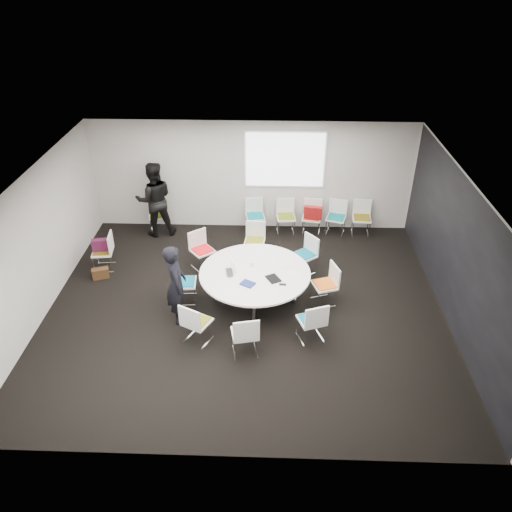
{
  "coord_description": "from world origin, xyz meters",
  "views": [
    {
      "loc": [
        0.49,
        -8.07,
        6.33
      ],
      "look_at": [
        0.2,
        0.4,
        1.0
      ],
      "focal_mm": 35.0,
      "sensor_mm": 36.0,
      "label": 1
    }
  ],
  "objects_px": {
    "conference_table": "(255,280)",
    "brown_bag": "(101,273)",
    "chair_back_e": "(361,224)",
    "cup": "(252,264)",
    "chair_back_d": "(335,224)",
    "person_back": "(155,199)",
    "chair_ring_d": "(203,257)",
    "chair_ring_h": "(311,328)",
    "chair_person_back": "(159,221)",
    "person_main": "(176,284)",
    "chair_back_b": "(286,223)",
    "chair_ring_c": "(255,248)",
    "chair_back_c": "(311,223)",
    "chair_ring_f": "(197,329)",
    "chair_ring_g": "(245,341)",
    "chair_spare_left": "(105,258)",
    "chair_ring_a": "(324,292)",
    "chair_back_a": "(255,222)",
    "chair_ring_e": "(185,289)",
    "maroon_bag": "(101,245)",
    "chair_ring_b": "(304,262)",
    "laptop": "(232,272)"
  },
  "relations": [
    {
      "from": "laptop",
      "to": "chair_back_d",
      "type": "bearing_deg",
      "value": -49.83
    },
    {
      "from": "chair_back_c",
      "to": "chair_back_d",
      "type": "height_order",
      "value": "same"
    },
    {
      "from": "chair_ring_f",
      "to": "chair_back_d",
      "type": "bearing_deg",
      "value": 82.33
    },
    {
      "from": "person_main",
      "to": "chair_person_back",
      "type": "bearing_deg",
      "value": 1.39
    },
    {
      "from": "chair_ring_a",
      "to": "brown_bag",
      "type": "distance_m",
      "value": 4.94
    },
    {
      "from": "chair_back_d",
      "to": "chair_person_back",
      "type": "relative_size",
      "value": 1.0
    },
    {
      "from": "chair_ring_c",
      "to": "chair_back_a",
      "type": "distance_m",
      "value": 1.25
    },
    {
      "from": "chair_ring_d",
      "to": "person_main",
      "type": "height_order",
      "value": "person_main"
    },
    {
      "from": "chair_ring_d",
      "to": "chair_spare_left",
      "type": "height_order",
      "value": "same"
    },
    {
      "from": "chair_ring_c",
      "to": "chair_ring_g",
      "type": "xyz_separation_m",
      "value": [
        -0.05,
        -3.24,
        0.0
      ]
    },
    {
      "from": "chair_back_e",
      "to": "cup",
      "type": "height_order",
      "value": "chair_back_e"
    },
    {
      "from": "chair_ring_f",
      "to": "cup",
      "type": "relative_size",
      "value": 9.78
    },
    {
      "from": "conference_table",
      "to": "chair_back_b",
      "type": "distance_m",
      "value": 3.03
    },
    {
      "from": "conference_table",
      "to": "chair_spare_left",
      "type": "bearing_deg",
      "value": 161.94
    },
    {
      "from": "chair_person_back",
      "to": "chair_ring_c",
      "type": "bearing_deg",
      "value": 140.8
    },
    {
      "from": "chair_ring_c",
      "to": "chair_ring_f",
      "type": "height_order",
      "value": "same"
    },
    {
      "from": "chair_ring_c",
      "to": "maroon_bag",
      "type": "height_order",
      "value": "chair_ring_c"
    },
    {
      "from": "conference_table",
      "to": "brown_bag",
      "type": "distance_m",
      "value": 3.56
    },
    {
      "from": "cup",
      "to": "person_main",
      "type": "bearing_deg",
      "value": -149.51
    },
    {
      "from": "chair_ring_d",
      "to": "chair_back_b",
      "type": "height_order",
      "value": "same"
    },
    {
      "from": "chair_ring_c",
      "to": "chair_back_b",
      "type": "relative_size",
      "value": 1.0
    },
    {
      "from": "chair_ring_g",
      "to": "chair_spare_left",
      "type": "bearing_deg",
      "value": 129.42
    },
    {
      "from": "chair_back_d",
      "to": "cup",
      "type": "xyz_separation_m",
      "value": [
        -2.01,
        -2.72,
        0.5
      ]
    },
    {
      "from": "chair_ring_c",
      "to": "chair_back_c",
      "type": "bearing_deg",
      "value": -132.76
    },
    {
      "from": "chair_back_a",
      "to": "chair_back_b",
      "type": "distance_m",
      "value": 0.78
    },
    {
      "from": "chair_ring_g",
      "to": "chair_back_e",
      "type": "xyz_separation_m",
      "value": [
        2.71,
        4.49,
        0.0
      ]
    },
    {
      "from": "chair_ring_g",
      "to": "chair_ring_h",
      "type": "xyz_separation_m",
      "value": [
        1.21,
        0.41,
        0.0
      ]
    },
    {
      "from": "chair_back_d",
      "to": "cup",
      "type": "bearing_deg",
      "value": 69.79
    },
    {
      "from": "chair_back_a",
      "to": "cup",
      "type": "bearing_deg",
      "value": 80.55
    },
    {
      "from": "chair_ring_a",
      "to": "chair_ring_d",
      "type": "bearing_deg",
      "value": 46.1
    },
    {
      "from": "chair_ring_e",
      "to": "chair_spare_left",
      "type": "relative_size",
      "value": 1.0
    },
    {
      "from": "chair_back_d",
      "to": "person_back",
      "type": "relative_size",
      "value": 0.46
    },
    {
      "from": "person_back",
      "to": "cup",
      "type": "bearing_deg",
      "value": 119.28
    },
    {
      "from": "chair_ring_c",
      "to": "brown_bag",
      "type": "distance_m",
      "value": 3.52
    },
    {
      "from": "person_main",
      "to": "chair_ring_b",
      "type": "bearing_deg",
      "value": -71.45
    },
    {
      "from": "chair_spare_left",
      "to": "person_back",
      "type": "bearing_deg",
      "value": -34.89
    },
    {
      "from": "conference_table",
      "to": "person_main",
      "type": "distance_m",
      "value": 1.63
    },
    {
      "from": "chair_person_back",
      "to": "person_main",
      "type": "distance_m",
      "value": 3.76
    },
    {
      "from": "chair_back_a",
      "to": "chair_back_b",
      "type": "xyz_separation_m",
      "value": [
        0.78,
        -0.0,
        0.0
      ]
    },
    {
      "from": "chair_spare_left",
      "to": "chair_back_d",
      "type": "bearing_deg",
      "value": -78.41
    },
    {
      "from": "cup",
      "to": "chair_back_d",
      "type": "bearing_deg",
      "value": 53.52
    },
    {
      "from": "chair_ring_d",
      "to": "brown_bag",
      "type": "distance_m",
      "value": 2.28
    },
    {
      "from": "chair_ring_g",
      "to": "chair_back_b",
      "type": "distance_m",
      "value": 4.55
    },
    {
      "from": "chair_back_a",
      "to": "chair_person_back",
      "type": "distance_m",
      "value": 2.49
    },
    {
      "from": "chair_ring_d",
      "to": "chair_ring_g",
      "type": "height_order",
      "value": "same"
    },
    {
      "from": "chair_spare_left",
      "to": "maroon_bag",
      "type": "xyz_separation_m",
      "value": [
        -0.02,
        -0.0,
        0.34
      ]
    },
    {
      "from": "chair_ring_b",
      "to": "chair_ring_c",
      "type": "height_order",
      "value": "same"
    },
    {
      "from": "chair_person_back",
      "to": "person_main",
      "type": "xyz_separation_m",
      "value": [
        1.11,
        -3.55,
        0.56
      ]
    },
    {
      "from": "chair_ring_e",
      "to": "chair_ring_h",
      "type": "bearing_deg",
      "value": 61.87
    },
    {
      "from": "chair_ring_d",
      "to": "chair_ring_h",
      "type": "height_order",
      "value": "same"
    }
  ]
}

